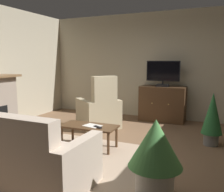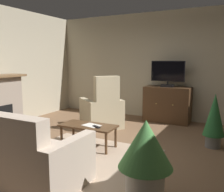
{
  "view_description": "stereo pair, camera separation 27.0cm",
  "coord_description": "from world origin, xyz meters",
  "px_view_note": "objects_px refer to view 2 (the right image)",
  "views": [
    {
      "loc": [
        1.62,
        -3.6,
        1.54
      ],
      "look_at": [
        -0.18,
        0.4,
        0.9
      ],
      "focal_mm": 38.85,
      "sensor_mm": 36.0,
      "label": 1
    },
    {
      "loc": [
        1.86,
        -3.48,
        1.54
      ],
      "look_at": [
        -0.18,
        0.4,
        0.9
      ],
      "focal_mm": 38.85,
      "sensor_mm": 36.0,
      "label": 2
    }
  ],
  "objects_px": {
    "tv_cabinet": "(167,105)",
    "cat": "(36,137)",
    "sofa_floral": "(23,158)",
    "potted_plant_on_hearth_side": "(145,154)",
    "armchair_by_fireplace": "(102,112)",
    "potted_plant_leafy_by_curtain": "(214,118)",
    "television": "(168,73)",
    "folded_newspaper": "(92,125)",
    "tv_remote": "(96,127)",
    "coffee_table": "(88,128)"
  },
  "relations": [
    {
      "from": "potted_plant_leafy_by_curtain",
      "to": "cat",
      "type": "xyz_separation_m",
      "value": [
        -3.02,
        -1.26,
        -0.44
      ]
    },
    {
      "from": "potted_plant_on_hearth_side",
      "to": "tv_cabinet",
      "type": "bearing_deg",
      "value": 101.19
    },
    {
      "from": "coffee_table",
      "to": "armchair_by_fireplace",
      "type": "distance_m",
      "value": 1.33
    },
    {
      "from": "sofa_floral",
      "to": "cat",
      "type": "distance_m",
      "value": 1.59
    },
    {
      "from": "sofa_floral",
      "to": "potted_plant_on_hearth_side",
      "type": "distance_m",
      "value": 1.56
    },
    {
      "from": "tv_cabinet",
      "to": "cat",
      "type": "distance_m",
      "value": 3.25
    },
    {
      "from": "coffee_table",
      "to": "potted_plant_on_hearth_side",
      "type": "bearing_deg",
      "value": -36.42
    },
    {
      "from": "television",
      "to": "coffee_table",
      "type": "relative_size",
      "value": 0.81
    },
    {
      "from": "tv_cabinet",
      "to": "television",
      "type": "relative_size",
      "value": 1.37
    },
    {
      "from": "potted_plant_on_hearth_side",
      "to": "cat",
      "type": "bearing_deg",
      "value": 161.22
    },
    {
      "from": "potted_plant_leafy_by_curtain",
      "to": "cat",
      "type": "distance_m",
      "value": 3.3
    },
    {
      "from": "tv_cabinet",
      "to": "coffee_table",
      "type": "distance_m",
      "value": 2.58
    },
    {
      "from": "television",
      "to": "potted_plant_on_hearth_side",
      "type": "bearing_deg",
      "value": -78.64
    },
    {
      "from": "tv_remote",
      "to": "armchair_by_fireplace",
      "type": "bearing_deg",
      "value": 140.56
    },
    {
      "from": "tv_cabinet",
      "to": "folded_newspaper",
      "type": "xyz_separation_m",
      "value": [
        -0.68,
        -2.47,
        -0.01
      ]
    },
    {
      "from": "folded_newspaper",
      "to": "potted_plant_leafy_by_curtain",
      "type": "xyz_separation_m",
      "value": [
        1.9,
        1.04,
        0.12
      ]
    },
    {
      "from": "television",
      "to": "potted_plant_on_hearth_side",
      "type": "xyz_separation_m",
      "value": [
        0.7,
        -3.48,
        -0.71
      ]
    },
    {
      "from": "tv_cabinet",
      "to": "potted_plant_leafy_by_curtain",
      "type": "xyz_separation_m",
      "value": [
        1.22,
        -1.42,
        0.11
      ]
    },
    {
      "from": "television",
      "to": "potted_plant_leafy_by_curtain",
      "type": "height_order",
      "value": "television"
    },
    {
      "from": "tv_cabinet",
      "to": "cat",
      "type": "relative_size",
      "value": 1.9
    },
    {
      "from": "cat",
      "to": "tv_cabinet",
      "type": "bearing_deg",
      "value": 56.11
    },
    {
      "from": "sofa_floral",
      "to": "potted_plant_leafy_by_curtain",
      "type": "bearing_deg",
      "value": 50.76
    },
    {
      "from": "cat",
      "to": "television",
      "type": "bearing_deg",
      "value": 55.58
    },
    {
      "from": "television",
      "to": "tv_remote",
      "type": "xyz_separation_m",
      "value": [
        -0.55,
        -2.47,
        -0.81
      ]
    },
    {
      "from": "armchair_by_fireplace",
      "to": "potted_plant_leafy_by_curtain",
      "type": "bearing_deg",
      "value": -5.08
    },
    {
      "from": "armchair_by_fireplace",
      "to": "tv_cabinet",
      "type": "bearing_deg",
      "value": 45.4
    },
    {
      "from": "tv_cabinet",
      "to": "sofa_floral",
      "type": "height_order",
      "value": "sofa_floral"
    },
    {
      "from": "tv_remote",
      "to": "folded_newspaper",
      "type": "bearing_deg",
      "value": 179.88
    },
    {
      "from": "television",
      "to": "folded_newspaper",
      "type": "distance_m",
      "value": 2.64
    },
    {
      "from": "tv_cabinet",
      "to": "potted_plant_on_hearth_side",
      "type": "relative_size",
      "value": 1.24
    },
    {
      "from": "tv_cabinet",
      "to": "sofa_floral",
      "type": "distance_m",
      "value": 3.98
    },
    {
      "from": "folded_newspaper",
      "to": "potted_plant_on_hearth_side",
      "type": "xyz_separation_m",
      "value": [
        1.38,
        -1.07,
        0.11
      ]
    },
    {
      "from": "tv_cabinet",
      "to": "sofa_floral",
      "type": "relative_size",
      "value": 0.72
    },
    {
      "from": "armchair_by_fireplace",
      "to": "potted_plant_leafy_by_curtain",
      "type": "xyz_separation_m",
      "value": [
        2.41,
        -0.21,
        0.17
      ]
    },
    {
      "from": "tv_cabinet",
      "to": "tv_remote",
      "type": "xyz_separation_m",
      "value": [
        -0.55,
        -2.53,
        -0.0
      ]
    },
    {
      "from": "television",
      "to": "coffee_table",
      "type": "bearing_deg",
      "value": -107.39
    },
    {
      "from": "television",
      "to": "cat",
      "type": "relative_size",
      "value": 1.38
    },
    {
      "from": "tv_cabinet",
      "to": "potted_plant_on_hearth_side",
      "type": "xyz_separation_m",
      "value": [
        0.7,
        -3.54,
        0.1
      ]
    },
    {
      "from": "armchair_by_fireplace",
      "to": "television",
      "type": "bearing_deg",
      "value": 44.12
    },
    {
      "from": "tv_remote",
      "to": "potted_plant_on_hearth_side",
      "type": "distance_m",
      "value": 1.6
    },
    {
      "from": "sofa_floral",
      "to": "folded_newspaper",
      "type": "bearing_deg",
      "value": 85.24
    },
    {
      "from": "tv_cabinet",
      "to": "armchair_by_fireplace",
      "type": "bearing_deg",
      "value": -134.6
    },
    {
      "from": "potted_plant_leafy_by_curtain",
      "to": "potted_plant_on_hearth_side",
      "type": "relative_size",
      "value": 1.07
    },
    {
      "from": "tv_cabinet",
      "to": "potted_plant_on_hearth_side",
      "type": "bearing_deg",
      "value": -78.81
    },
    {
      "from": "tv_remote",
      "to": "armchair_by_fireplace",
      "type": "relative_size",
      "value": 0.14
    },
    {
      "from": "television",
      "to": "potted_plant_on_hearth_side",
      "type": "distance_m",
      "value": 3.62
    },
    {
      "from": "television",
      "to": "potted_plant_leafy_by_curtain",
      "type": "distance_m",
      "value": 1.96
    },
    {
      "from": "coffee_table",
      "to": "tv_remote",
      "type": "relative_size",
      "value": 5.97
    },
    {
      "from": "coffee_table",
      "to": "sofa_floral",
      "type": "xyz_separation_m",
      "value": [
        -0.05,
        -1.43,
        -0.04
      ]
    },
    {
      "from": "coffee_table",
      "to": "potted_plant_leafy_by_curtain",
      "type": "height_order",
      "value": "potted_plant_leafy_by_curtain"
    }
  ]
}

